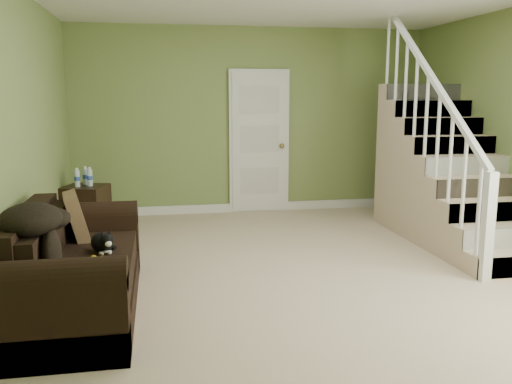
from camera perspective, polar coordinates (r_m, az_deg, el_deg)
name	(u,v)px	position (r m, az deg, el deg)	size (l,w,h in m)	color
floor	(301,269)	(5.31, 4.71, -8.09)	(5.00, 5.50, 0.01)	#CDB294
wall_back	(252,121)	(7.74, -0.45, 7.48)	(5.00, 0.04, 2.60)	olive
wall_front	(469,179)	(2.52, 21.49, 1.28)	(5.00, 0.04, 2.60)	olive
wall_left	(16,138)	(5.02, -23.94, 5.18)	(0.04, 5.50, 2.60)	olive
baseboard_back	(252,207)	(7.87, -0.40, -1.59)	(5.00, 0.04, 0.12)	white
baseboard_left	(31,278)	(5.25, -22.64, -8.39)	(0.04, 5.50, 0.12)	white
door	(259,142)	(7.73, 0.34, 5.30)	(0.86, 0.12, 2.02)	white
staircase	(443,182)	(6.79, 19.10, 0.96)	(1.00, 2.51, 2.82)	#CDB294
sofa	(71,273)	(4.46, -18.89, -8.08)	(0.88, 2.03, 0.80)	black
side_table	(86,208)	(6.96, -17.46, -1.63)	(0.59, 0.59, 0.80)	black
cat	(102,243)	(4.44, -15.94, -5.18)	(0.27, 0.42, 0.21)	black
banana	(95,260)	(4.19, -16.62, -6.89)	(0.06, 0.20, 0.06)	gold
throw_pillow	(77,218)	(4.95, -18.32, -2.63)	(0.11, 0.44, 0.44)	#482D1C
throw_blanket	(30,220)	(3.97, -22.65, -2.69)	(0.41, 0.54, 0.22)	black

